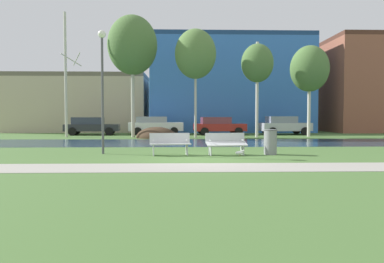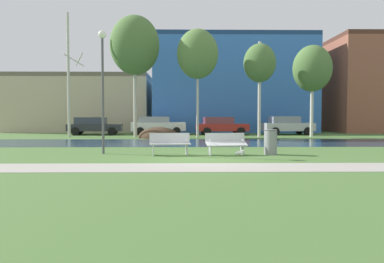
{
  "view_description": "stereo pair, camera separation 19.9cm",
  "coord_description": "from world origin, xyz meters",
  "px_view_note": "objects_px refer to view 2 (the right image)",
  "views": [
    {
      "loc": [
        -0.67,
        -13.18,
        1.56
      ],
      "look_at": [
        -0.24,
        1.5,
        0.92
      ],
      "focal_mm": 33.84,
      "sensor_mm": 36.0,
      "label": 1
    },
    {
      "loc": [
        -0.47,
        -13.18,
        1.56
      ],
      "look_at": [
        -0.24,
        1.5,
        0.92
      ],
      "focal_mm": 33.84,
      "sensor_mm": 36.0,
      "label": 2
    }
  ],
  "objects_px": {
    "parked_wagon_fourth_silver": "(287,125)",
    "seagull": "(240,153)",
    "parked_hatch_third_red": "(221,125)",
    "bench_right": "(226,143)",
    "streetlamp": "(103,71)",
    "parked_sedan_second_white": "(157,125)",
    "trash_bin": "(270,142)",
    "bench_left": "(170,143)",
    "parked_van_nearest_dark": "(94,126)"
  },
  "relations": [
    {
      "from": "parked_wagon_fourth_silver",
      "to": "seagull",
      "type": "bearing_deg",
      "value": -111.53
    },
    {
      "from": "parked_hatch_third_red",
      "to": "bench_right",
      "type": "bearing_deg",
      "value": -94.75
    },
    {
      "from": "streetlamp",
      "to": "parked_hatch_third_red",
      "type": "height_order",
      "value": "streetlamp"
    },
    {
      "from": "parked_sedan_second_white",
      "to": "parked_hatch_third_red",
      "type": "xyz_separation_m",
      "value": [
        5.24,
        -0.57,
        -0.03
      ]
    },
    {
      "from": "trash_bin",
      "to": "parked_hatch_third_red",
      "type": "distance_m",
      "value": 15.09
    },
    {
      "from": "streetlamp",
      "to": "parked_wagon_fourth_silver",
      "type": "height_order",
      "value": "streetlamp"
    },
    {
      "from": "bench_right",
      "to": "parked_wagon_fourth_silver",
      "type": "relative_size",
      "value": 0.39
    },
    {
      "from": "streetlamp",
      "to": "seagull",
      "type": "bearing_deg",
      "value": -9.85
    },
    {
      "from": "parked_hatch_third_red",
      "to": "parked_sedan_second_white",
      "type": "bearing_deg",
      "value": 173.76
    },
    {
      "from": "bench_left",
      "to": "parked_sedan_second_white",
      "type": "height_order",
      "value": "parked_sedan_second_white"
    },
    {
      "from": "bench_right",
      "to": "parked_van_nearest_dark",
      "type": "relative_size",
      "value": 0.37
    },
    {
      "from": "parked_van_nearest_dark",
      "to": "parked_wagon_fourth_silver",
      "type": "relative_size",
      "value": 1.06
    },
    {
      "from": "seagull",
      "to": "bench_left",
      "type": "bearing_deg",
      "value": 172.56
    },
    {
      "from": "parked_sedan_second_white",
      "to": "parked_wagon_fourth_silver",
      "type": "xyz_separation_m",
      "value": [
        10.67,
        -0.47,
        -0.0
      ]
    },
    {
      "from": "bench_right",
      "to": "seagull",
      "type": "relative_size",
      "value": 4.21
    },
    {
      "from": "parked_wagon_fourth_silver",
      "to": "parked_hatch_third_red",
      "type": "bearing_deg",
      "value": -178.93
    },
    {
      "from": "bench_left",
      "to": "parked_hatch_third_red",
      "type": "xyz_separation_m",
      "value": [
        3.48,
        15.23,
        0.29
      ]
    },
    {
      "from": "bench_right",
      "to": "parked_van_nearest_dark",
      "type": "distance_m",
      "value": 17.89
    },
    {
      "from": "trash_bin",
      "to": "seagull",
      "type": "xyz_separation_m",
      "value": [
        -1.3,
        -0.5,
        -0.39
      ]
    },
    {
      "from": "bench_left",
      "to": "bench_right",
      "type": "xyz_separation_m",
      "value": [
        2.21,
        0.0,
        0.0
      ]
    },
    {
      "from": "seagull",
      "to": "bench_right",
      "type": "bearing_deg",
      "value": 144.6
    },
    {
      "from": "parked_sedan_second_white",
      "to": "bench_right",
      "type": "bearing_deg",
      "value": -75.87
    },
    {
      "from": "bench_right",
      "to": "parked_wagon_fourth_silver",
      "type": "height_order",
      "value": "parked_wagon_fourth_silver"
    },
    {
      "from": "trash_bin",
      "to": "parked_wagon_fourth_silver",
      "type": "bearing_deg",
      "value": 72.16
    },
    {
      "from": "bench_left",
      "to": "parked_hatch_third_red",
      "type": "distance_m",
      "value": 15.63
    },
    {
      "from": "bench_left",
      "to": "seagull",
      "type": "distance_m",
      "value": 2.76
    },
    {
      "from": "bench_left",
      "to": "streetlamp",
      "type": "xyz_separation_m",
      "value": [
        -2.76,
        0.6,
        2.9
      ]
    },
    {
      "from": "streetlamp",
      "to": "parked_sedan_second_white",
      "type": "bearing_deg",
      "value": 86.26
    },
    {
      "from": "bench_right",
      "to": "trash_bin",
      "type": "distance_m",
      "value": 1.81
    },
    {
      "from": "seagull",
      "to": "parked_wagon_fourth_silver",
      "type": "height_order",
      "value": "parked_wagon_fourth_silver"
    },
    {
      "from": "parked_hatch_third_red",
      "to": "bench_left",
      "type": "bearing_deg",
      "value": -102.87
    },
    {
      "from": "bench_left",
      "to": "parked_sedan_second_white",
      "type": "bearing_deg",
      "value": 96.37
    },
    {
      "from": "bench_left",
      "to": "parked_van_nearest_dark",
      "type": "distance_m",
      "value": 16.87
    },
    {
      "from": "bench_left",
      "to": "trash_bin",
      "type": "height_order",
      "value": "trash_bin"
    },
    {
      "from": "streetlamp",
      "to": "parked_van_nearest_dark",
      "type": "distance_m",
      "value": 15.59
    },
    {
      "from": "parked_sedan_second_white",
      "to": "parked_hatch_third_red",
      "type": "bearing_deg",
      "value": -6.24
    },
    {
      "from": "bench_left",
      "to": "seagull",
      "type": "xyz_separation_m",
      "value": [
        2.71,
        -0.35,
        -0.34
      ]
    },
    {
      "from": "streetlamp",
      "to": "parked_wagon_fourth_silver",
      "type": "bearing_deg",
      "value": 51.65
    },
    {
      "from": "parked_hatch_third_red",
      "to": "streetlamp",
      "type": "bearing_deg",
      "value": -113.08
    },
    {
      "from": "seagull",
      "to": "parked_van_nearest_dark",
      "type": "bearing_deg",
      "value": 121.42
    },
    {
      "from": "parked_van_nearest_dark",
      "to": "parked_sedan_second_white",
      "type": "xyz_separation_m",
      "value": [
        5.14,
        0.41,
        0.04
      ]
    },
    {
      "from": "parked_van_nearest_dark",
      "to": "bench_left",
      "type": "bearing_deg",
      "value": -65.83
    },
    {
      "from": "parked_van_nearest_dark",
      "to": "trash_bin",
      "type": "bearing_deg",
      "value": -54.37
    },
    {
      "from": "bench_left",
      "to": "parked_van_nearest_dark",
      "type": "height_order",
      "value": "parked_van_nearest_dark"
    },
    {
      "from": "parked_van_nearest_dark",
      "to": "seagull",
      "type": "bearing_deg",
      "value": -58.58
    },
    {
      "from": "bench_left",
      "to": "bench_right",
      "type": "distance_m",
      "value": 2.21
    },
    {
      "from": "bench_left",
      "to": "parked_wagon_fourth_silver",
      "type": "relative_size",
      "value": 0.39
    },
    {
      "from": "parked_van_nearest_dark",
      "to": "parked_wagon_fourth_silver",
      "type": "distance_m",
      "value": 15.81
    },
    {
      "from": "parked_sedan_second_white",
      "to": "seagull",
      "type": "bearing_deg",
      "value": -74.51
    },
    {
      "from": "bench_right",
      "to": "seagull",
      "type": "height_order",
      "value": "bench_right"
    }
  ]
}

